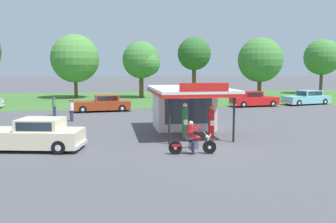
% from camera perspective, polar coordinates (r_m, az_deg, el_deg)
% --- Properties ---
extents(ground_plane, '(300.00, 300.00, 0.00)m').
position_cam_1_polar(ground_plane, '(18.13, 6.17, -5.91)').
color(ground_plane, '#4C4C51').
extents(grass_verge_strip, '(120.00, 24.00, 0.01)m').
position_cam_1_polar(grass_verge_strip, '(47.43, -3.59, 2.15)').
color(grass_verge_strip, '#3D6B2D').
rests_on(grass_verge_strip, ground).
extents(service_station_kiosk, '(4.46, 6.99, 3.25)m').
position_cam_1_polar(service_station_kiosk, '(23.33, 2.74, 1.17)').
color(service_station_kiosk, silver).
rests_on(service_station_kiosk, ground).
extents(gas_pump_nearside, '(0.44, 0.44, 2.12)m').
position_cam_1_polar(gas_pump_nearside, '(19.85, 2.73, -1.88)').
color(gas_pump_nearside, slate).
rests_on(gas_pump_nearside, ground).
extents(gas_pump_offside, '(0.44, 0.44, 1.95)m').
position_cam_1_polar(gas_pump_offside, '(20.23, 6.92, -2.00)').
color(gas_pump_offside, slate).
rests_on(gas_pump_offside, ground).
extents(motorcycle_with_rider, '(2.26, 0.70, 1.58)m').
position_cam_1_polar(motorcycle_with_rider, '(16.83, 3.79, -4.62)').
color(motorcycle_with_rider, black).
rests_on(motorcycle_with_rider, ground).
extents(featured_classic_sedan, '(5.34, 2.91, 1.57)m').
position_cam_1_polar(featured_classic_sedan, '(18.87, -20.68, -3.60)').
color(featured_classic_sedan, beige).
rests_on(featured_classic_sedan, ground).
extents(parked_car_second_row_spare, '(5.21, 2.33, 1.58)m').
position_cam_1_polar(parked_car_second_row_spare, '(38.31, 13.49, 1.87)').
color(parked_car_second_row_spare, red).
rests_on(parked_car_second_row_spare, ground).
extents(parked_car_back_row_far_right, '(5.34, 2.08, 1.52)m').
position_cam_1_polar(parked_car_back_row_far_right, '(34.37, 2.42, 1.44)').
color(parked_car_back_row_far_right, black).
rests_on(parked_car_back_row_far_right, ground).
extents(parked_car_back_row_far_left, '(5.79, 3.06, 1.55)m').
position_cam_1_polar(parked_car_back_row_far_left, '(41.98, 21.26, 2.01)').
color(parked_car_back_row_far_left, '#7AC6D1').
rests_on(parked_car_back_row_far_left, ground).
extents(parked_car_back_row_left, '(5.49, 2.31, 1.53)m').
position_cam_1_polar(parked_car_back_row_left, '(33.59, -10.35, 1.20)').
color(parked_car_back_row_left, '#993819').
rests_on(parked_car_back_row_left, ground).
extents(bystander_strolling_foreground, '(0.34, 0.34, 1.60)m').
position_cam_1_polar(bystander_strolling_foreground, '(31.35, -17.68, 0.83)').
color(bystander_strolling_foreground, '#2D3351').
rests_on(bystander_strolling_foreground, ground).
extents(bystander_admiring_sedan, '(0.36, 0.36, 1.63)m').
position_cam_1_polar(bystander_admiring_sedan, '(27.91, -15.14, 0.26)').
color(bystander_admiring_sedan, '#2D3351').
rests_on(bystander_admiring_sedan, ground).
extents(tree_oak_centre, '(4.93, 4.99, 7.51)m').
position_cam_1_polar(tree_oak_centre, '(47.74, -4.08, 8.07)').
color(tree_oak_centre, brown).
rests_on(tree_oak_centre, ground).
extents(tree_oak_distant_spare, '(6.19, 6.19, 8.18)m').
position_cam_1_polar(tree_oak_distant_spare, '(51.73, 14.50, 7.96)').
color(tree_oak_distant_spare, brown).
rests_on(tree_oak_distant_spare, ground).
extents(tree_oak_left, '(4.61, 4.61, 8.26)m').
position_cam_1_polar(tree_oak_left, '(50.16, 4.20, 9.15)').
color(tree_oak_left, brown).
rests_on(tree_oak_left, ground).
extents(tree_oak_far_right, '(6.31, 6.31, 8.36)m').
position_cam_1_polar(tree_oak_far_right, '(48.91, -14.52, 8.02)').
color(tree_oak_far_right, brown).
rests_on(tree_oak_far_right, ground).
extents(tree_oak_right, '(5.42, 5.42, 8.31)m').
position_cam_1_polar(tree_oak_right, '(59.50, 23.39, 7.96)').
color(tree_oak_right, brown).
rests_on(tree_oak_right, ground).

